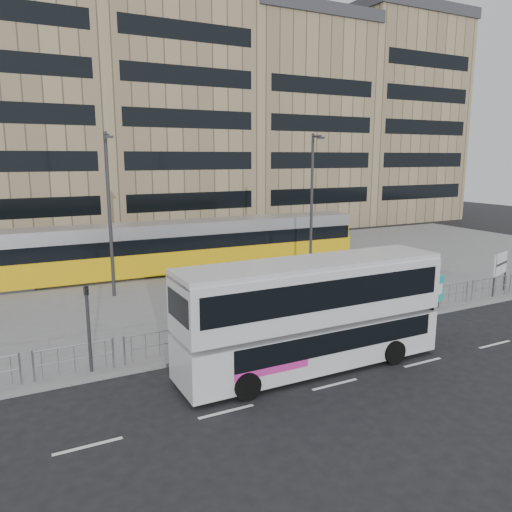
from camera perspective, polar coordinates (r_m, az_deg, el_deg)
name	(u,v)px	position (r m, az deg, el deg)	size (l,w,h in m)	color
ground	(317,337)	(21.62, 7.03, -9.21)	(120.00, 120.00, 0.00)	black
plaza	(211,277)	(31.79, -5.20, -2.36)	(64.00, 24.00, 0.15)	slate
kerb	(317,335)	(21.63, 6.96, -8.99)	(64.00, 0.25, 0.17)	gray
building_row	(138,102)	(52.87, -13.35, 16.80)	(70.40, 18.40, 31.20)	maroon
pedestrian_barrier	(349,306)	(22.81, 10.56, -5.62)	(32.07, 0.07, 1.10)	#92949A
road_markings	(402,367)	(19.34, 16.37, -12.12)	(62.00, 0.12, 0.01)	white
double_decker_bus	(312,311)	(17.98, 6.43, -6.22)	(9.94, 2.58, 3.97)	silver
tram	(159,248)	(32.50, -11.01, 0.89)	(27.94, 3.43, 3.29)	#E5B20C
station_sign	(501,265)	(30.25, 26.19, -0.98)	(1.89, 0.73, 2.27)	#2D2D30
ad_panel	(440,289)	(26.36, 20.24, -3.60)	(0.83, 0.35, 1.60)	#2D2D30
pedestrian	(220,303)	(22.60, -4.11, -5.32)	(0.69, 0.45, 1.88)	black
traffic_light_west	(88,317)	(18.16, -18.66, -6.67)	(0.19, 0.22, 3.10)	#2D2D30
lamp_post_west	(109,209)	(27.26, -16.40, 5.17)	(0.45, 1.04, 8.66)	#2D2D30
lamp_post_east	(312,199)	(31.74, 6.44, 6.49)	(0.45, 1.04, 8.81)	#2D2D30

